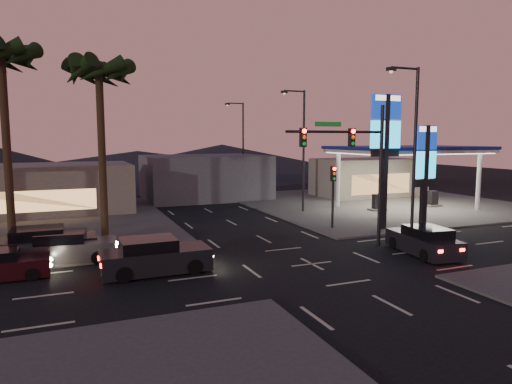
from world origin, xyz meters
name	(u,v)px	position (x,y,z in m)	size (l,w,h in m)	color
ground	(312,264)	(0.00, 0.00, 0.00)	(140.00, 140.00, 0.00)	black
corner_lot_ne	(377,203)	(16.00, 16.00, 0.06)	(24.00, 24.00, 0.12)	#47443F
gas_station	(408,151)	(16.00, 12.00, 5.08)	(12.20, 8.20, 5.47)	silver
convenience_store	(364,178)	(18.00, 21.00, 2.00)	(10.00, 6.00, 4.00)	#726B5B
pylon_sign_tall	(386,135)	(8.50, 5.50, 6.39)	(2.20, 0.35, 9.00)	black
pylon_sign_short	(425,161)	(11.00, 4.50, 4.66)	(1.60, 0.35, 7.00)	black
traffic_signal_mast	(355,155)	(3.76, 1.99, 5.23)	(6.10, 0.39, 8.00)	black
pedestal_signal	(333,187)	(5.50, 6.98, 2.92)	(0.32, 0.39, 4.30)	black
streetlight_near	(412,146)	(6.79, 1.00, 5.72)	(2.14, 0.25, 10.00)	black
streetlight_mid	(301,144)	(6.79, 14.00, 5.72)	(2.14, 0.25, 10.00)	black
streetlight_far	(241,142)	(6.79, 28.00, 5.72)	(2.14, 0.25, 10.00)	black
palm_a	(99,82)	(-9.00, 9.50, 9.43)	(4.41, 4.41, 10.86)	black
palm_b	(2,68)	(-14.00, 9.50, 9.97)	(4.41, 4.41, 11.46)	black
building_far_west	(28,189)	(-14.00, 22.00, 2.00)	(16.00, 8.00, 4.00)	#726B5B
building_far_mid	(205,177)	(2.00, 26.00, 2.20)	(12.00, 9.00, 4.40)	#4C4C51
hill_right	(222,158)	(15.00, 60.00, 2.50)	(50.00, 50.00, 5.00)	black
hill_center	(138,163)	(0.00, 60.00, 2.00)	(60.00, 60.00, 4.00)	black
car_lane_a_front	(154,257)	(-7.43, 1.44, 0.76)	(5.06, 2.20, 1.64)	black
car_lane_a_mid	(0,266)	(-13.86, 3.04, 0.61)	(4.07, 1.77, 1.31)	black
car_lane_b_front	(67,248)	(-11.15, 5.03, 0.71)	(4.86, 2.42, 1.53)	#525254
car_lane_b_mid	(44,245)	(-12.23, 5.99, 0.77)	(5.10, 2.19, 1.65)	black
suv_station	(424,241)	(6.49, -0.58, 0.70)	(2.49, 4.73, 1.51)	black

